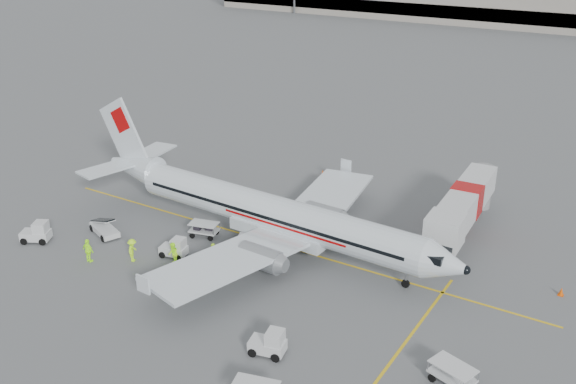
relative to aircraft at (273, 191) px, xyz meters
name	(u,v)px	position (x,y,z in m)	size (l,w,h in m)	color
ground	(275,244)	(0.00, 0.15, -4.70)	(360.00, 360.00, 0.00)	#56595B
stripe_lead	(275,243)	(0.00, 0.15, -4.69)	(44.00, 0.20, 0.01)	yellow
stripe_cross	(398,353)	(14.00, -7.85, -4.69)	(0.20, 20.00, 0.01)	yellow
aircraft	(273,191)	(0.00, 0.00, 0.00)	(34.09, 26.72, 9.40)	white
jet_bridge	(465,210)	(12.25, 10.04, -2.62)	(2.98, 15.87, 4.17)	silver
belt_loader	(104,221)	(-12.89, -5.91, -3.51)	(4.39, 1.64, 2.38)	silver
tug_fore	(267,342)	(7.33, -12.00, -3.87)	(2.16, 1.23, 1.67)	silver
tug_mid	(173,247)	(-5.54, -5.73, -3.91)	(2.03, 1.17, 1.57)	silver
tug_aft	(35,232)	(-16.66, -9.73, -3.83)	(2.24, 1.29, 1.73)	silver
cart_loaded_a	(253,244)	(-0.70, -1.85, -4.06)	(2.45, 1.45, 1.28)	silver
cart_loaded_b	(204,230)	(-5.64, -1.85, -4.09)	(2.33, 1.38, 1.22)	silver
cart_empty_b	(452,375)	(17.67, -8.87, -4.05)	(2.49, 1.47, 1.30)	silver
cone_nose	(561,291)	(21.10, 4.17, -4.38)	(0.39, 0.39, 0.63)	#F04E04
cone_port	(323,173)	(-3.90, 15.14, -4.36)	(0.42, 0.42, 0.68)	#F04E04
cone_stbd	(176,289)	(-1.89, -9.64, -4.42)	(0.34, 0.34, 0.56)	#F04E04
crew_a	(213,255)	(-2.04, -5.19, -3.81)	(0.65, 0.42, 1.77)	#B5FF1A
crew_b	(173,254)	(-4.63, -6.78, -3.79)	(0.89, 0.69, 1.83)	#B5FF1A
crew_c	(133,250)	(-7.65, -7.95, -3.78)	(1.19, 0.68, 1.84)	#B5FF1A
crew_d	(88,251)	(-10.42, -9.81, -3.75)	(1.12, 0.46, 1.90)	#B5FF1A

